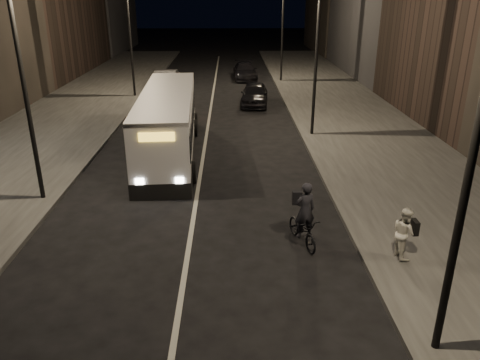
{
  "coord_description": "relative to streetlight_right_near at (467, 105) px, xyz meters",
  "views": [
    {
      "loc": [
        1.28,
        -11.79,
        7.17
      ],
      "look_at": [
        1.58,
        2.21,
        1.5
      ],
      "focal_mm": 35.0,
      "sensor_mm": 36.0,
      "label": 1
    }
  ],
  "objects": [
    {
      "name": "car_far",
      "position": [
        -2.72,
        33.57,
        -4.66
      ],
      "size": [
        2.1,
        4.89,
        1.4
      ],
      "primitive_type": "imported",
      "rotation": [
        0.0,
        0.0,
        0.03
      ],
      "color": "black",
      "rests_on": "ground"
    },
    {
      "name": "car_mid",
      "position": [
        -8.93,
        28.97,
        -4.57
      ],
      "size": [
        1.69,
        4.8,
        1.58
      ],
      "primitive_type": "imported",
      "rotation": [
        0.0,
        0.0,
        3.14
      ],
      "color": "#333436",
      "rests_on": "ground"
    },
    {
      "name": "ground",
      "position": [
        -5.33,
        4.0,
        -5.36
      ],
      "size": [
        180.0,
        180.0,
        0.0
      ],
      "primitive_type": "plane",
      "color": "black",
      "rests_on": "ground"
    },
    {
      "name": "sidewalk_right",
      "position": [
        3.17,
        18.0,
        -5.28
      ],
      "size": [
        7.0,
        70.0,
        0.16
      ],
      "primitive_type": "cube",
      "color": "#31312F",
      "rests_on": "ground"
    },
    {
      "name": "streetlight_right_mid",
      "position": [
        0.0,
        16.0,
        0.0
      ],
      "size": [
        1.2,
        0.44,
        8.12
      ],
      "color": "black",
      "rests_on": "sidewalk_right"
    },
    {
      "name": "streetlight_right_far",
      "position": [
        0.0,
        32.0,
        0.0
      ],
      "size": [
        1.2,
        0.44,
        8.12
      ],
      "color": "black",
      "rests_on": "sidewalk_right"
    },
    {
      "name": "streetlight_left_near",
      "position": [
        -10.66,
        8.0,
        0.0
      ],
      "size": [
        1.2,
        0.44,
        8.12
      ],
      "color": "black",
      "rests_on": "sidewalk_left"
    },
    {
      "name": "car_near",
      "position": [
        -2.4,
        23.46,
        -4.62
      ],
      "size": [
        2.12,
        4.49,
        1.48
      ],
      "primitive_type": "imported",
      "rotation": [
        0.0,
        0.0,
        -0.09
      ],
      "color": "black",
      "rests_on": "ground"
    },
    {
      "name": "city_bus",
      "position": [
        -6.93,
        13.4,
        -3.77
      ],
      "size": [
        3.0,
        10.93,
        2.92
      ],
      "rotation": [
        0.0,
        0.0,
        0.05
      ],
      "color": "white",
      "rests_on": "ground"
    },
    {
      "name": "pedestrian_woman",
      "position": [
        0.79,
        3.65,
        -4.45
      ],
      "size": [
        0.67,
        0.8,
        1.5
      ],
      "primitive_type": "imported",
      "rotation": [
        0.0,
        0.0,
        1.72
      ],
      "color": "beige",
      "rests_on": "sidewalk_right"
    },
    {
      "name": "streetlight_left_far",
      "position": [
        -10.66,
        26.0,
        0.0
      ],
      "size": [
        1.2,
        0.44,
        8.12
      ],
      "color": "black",
      "rests_on": "sidewalk_left"
    },
    {
      "name": "sidewalk_left",
      "position": [
        -13.83,
        18.0,
        -5.28
      ],
      "size": [
        7.0,
        70.0,
        0.16
      ],
      "primitive_type": "cube",
      "color": "#31312F",
      "rests_on": "ground"
    },
    {
      "name": "cyclist_on_bicycle",
      "position": [
        -1.89,
        4.63,
        -4.66
      ],
      "size": [
        1.13,
        1.92,
        2.09
      ],
      "rotation": [
        0.0,
        0.0,
        0.29
      ],
      "color": "black",
      "rests_on": "ground"
    },
    {
      "name": "streetlight_right_near",
      "position": [
        0.0,
        0.0,
        0.0
      ],
      "size": [
        1.2,
        0.44,
        8.12
      ],
      "color": "black",
      "rests_on": "sidewalk_right"
    }
  ]
}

